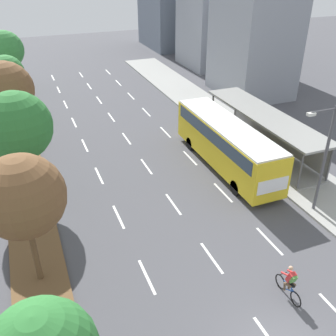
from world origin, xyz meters
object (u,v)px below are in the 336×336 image
Objects in this scene: cyclist at (289,283)px; streetlight at (323,154)px; median_tree_fourth at (5,90)px; bus_shelter at (266,127)px; median_tree_second at (22,197)px; median_tree_third at (16,127)px; median_tree_fifth at (7,73)px; median_tree_farthest at (5,50)px; bus at (226,141)px.

streetlight is at bearing 42.05° from cyclist.
cyclist is at bearing -61.80° from median_tree_fourth.
streetlight is (-2.11, -8.12, 2.02)m from bus_shelter.
median_tree_second is 0.94× the size of median_tree_third.
median_tree_fifth reaches higher than cyclist.
median_tree_fourth reaches higher than streetlight.
median_tree_third is at bearing 154.01° from streetlight.
bus_shelter is 27.80m from median_tree_farthest.
cyclist is 7.90m from streetlight.
streetlight is (15.67, -0.33, -0.84)m from median_tree_second.
bus is at bearing -59.00° from median_tree_farthest.
median_tree_farthest is (0.10, 7.23, 0.53)m from median_tree_fifth.
bus_shelter is 22.80m from median_tree_fifth.
median_tree_farthest is at bearing 90.04° from median_tree_second.
median_tree_fourth reaches higher than median_tree_fifth.
median_tree_fourth is at bearing 149.70° from bus.
bus_shelter is 19.62m from median_tree_second.
median_tree_fourth is 1.04× the size of median_tree_farthest.
median_tree_second is 7.24m from median_tree_third.
bus_shelter is 4.50m from bus.
bus is at bearing 74.47° from cyclist.
median_tree_second is (-13.50, -6.41, 2.67)m from bus.
cyclist is 0.26× the size of median_tree_third.
streetlight is at bearing -104.59° from bus_shelter.
median_tree_second reaches higher than cyclist.
cyclist is at bearing -73.21° from median_tree_farthest.
cyclist is 0.28× the size of median_tree_second.
median_tree_second is at bearing 153.16° from cyclist.
median_tree_fourth reaches higher than bus.
bus is 7.32m from streetlight.
median_tree_farthest reaches higher than streetlight.
median_tree_farthest is at bearing 130.10° from bus_shelter.
median_tree_fifth is 0.89× the size of streetlight.
median_tree_second is 0.97× the size of median_tree_farthest.
bus_shelter is at bearing 23.64° from median_tree_second.
streetlight is at bearing -54.36° from median_tree_fifth.
median_tree_second is at bearing -154.59° from bus.
bus_shelter is 1.98× the size of streetlight.
median_tree_second is at bearing 178.78° from streetlight.
cyclist is 29.04m from median_tree_fifth.
bus is 1.96× the size of median_tree_fifth.
median_tree_fourth is (-10.54, 19.66, 4.20)m from cyclist.
median_tree_second is 1.00× the size of streetlight.
bus_shelter is 1.86× the size of median_tree_fourth.
median_tree_farthest reaches higher than median_tree_second.
bus_shelter is at bearing 59.96° from cyclist.
streetlight is at bearing -1.22° from median_tree_second.
median_tree_second is (-17.78, -7.78, 2.87)m from bus_shelter.
bus_shelter is at bearing -49.90° from median_tree_farthest.
median_tree_farthest reaches higher than bus.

